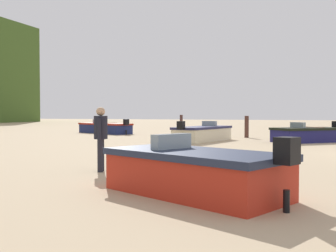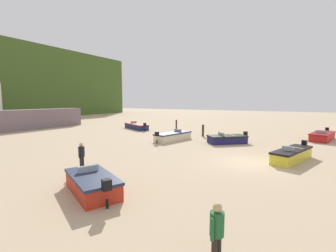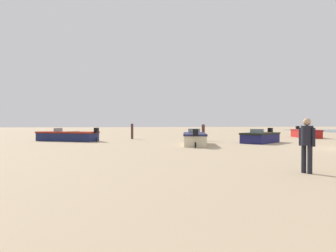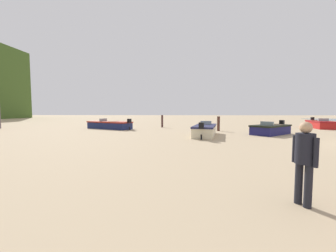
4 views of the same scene
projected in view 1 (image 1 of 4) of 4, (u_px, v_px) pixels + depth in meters
name	position (u px, v px, depth m)	size (l,w,h in m)	color
boat_navy_0	(105.00, 128.00, 29.30)	(3.60, 5.14, 1.08)	navy
boat_navy_3	(307.00, 135.00, 20.25)	(3.56, 3.73, 1.06)	navy
boat_red_4	(195.00, 172.00, 7.08)	(2.83, 3.69, 1.11)	#B42919
boat_cream_5	(203.00, 134.00, 21.00)	(4.70, 2.35, 1.10)	beige
mooring_post_near_water	(181.00, 124.00, 29.60)	(0.22, 0.22, 1.37)	#462C2B
mooring_post_mid_beach	(247.00, 127.00, 24.04)	(0.25, 0.25, 1.32)	#4D2E24
beach_walker_distant	(101.00, 134.00, 9.92)	(0.53, 0.44, 1.62)	black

